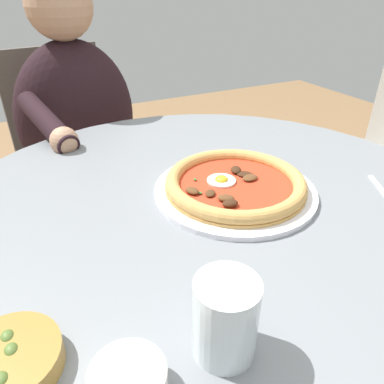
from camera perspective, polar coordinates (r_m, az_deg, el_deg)
The scene contains 7 objects.
dining_table at distance 0.75m, azimuth 2.82°, elevation -10.77°, with size 1.05×1.05×0.73m.
pizza_on_plate at distance 0.71m, azimuth 6.78°, elevation 1.13°, with size 0.32×0.32×0.04m.
water_glass at distance 0.42m, azimuth 5.23°, elevation -19.78°, with size 0.07×0.07×0.10m.
ramekin_capers at distance 0.41m, azimuth -10.00°, elevation -27.34°, with size 0.08×0.08×0.03m.
olive_pan at distance 0.47m, azimuth -27.19°, elevation -22.66°, with size 0.11×0.14×0.05m.
diner_person at distance 1.35m, azimuth -16.35°, elevation 3.44°, with size 0.53×0.42×1.12m.
cafe_chair_diner at distance 1.46m, azimuth -18.46°, elevation 6.70°, with size 0.46×0.46×0.89m.
Camera 1 is at (-0.49, 0.29, 1.09)m, focal length 33.85 mm.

